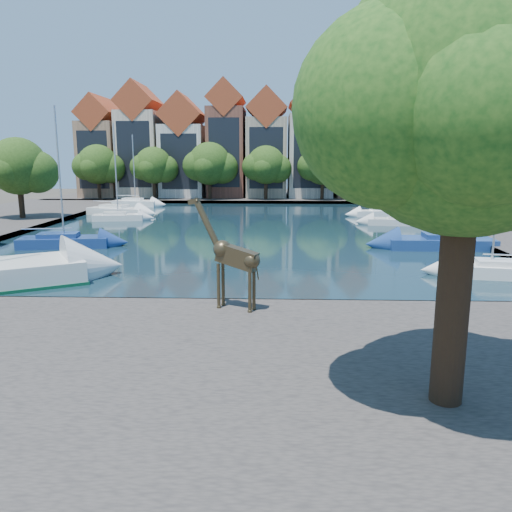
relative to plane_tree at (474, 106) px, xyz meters
The scene contains 28 objects.
ground 14.07m from the plane_tree, 130.22° to the left, with size 160.00×160.00×0.00m, color #38332B.
water_basin 34.72m from the plane_tree, 102.99° to the left, with size 38.00×50.00×0.08m, color black.
near_quay 10.82m from the plane_tree, 165.24° to the left, with size 50.00×14.00×0.50m, color #45403C.
far_quay 65.87m from the plane_tree, 96.68° to the left, with size 60.00×16.00×0.50m, color #45403C.
plane_tree is the anchor object (origin of this frame).
townhouse_west_end 71.84m from the plane_tree, 115.22° to the left, with size 5.44×9.18×14.93m.
townhouse_west_mid 69.50m from the plane_tree, 110.74° to the left, with size 5.94×9.18×16.79m.
townhouse_west_inner 67.47m from the plane_tree, 105.57° to the left, with size 6.43×9.18×15.15m.
townhouse_center 66.03m from the plane_tree, 100.13° to the left, with size 5.44×9.18×16.93m.
townhouse_east_inner 65.24m from the plane_tree, 94.94° to the left, with size 5.94×9.18×15.79m.
townhouse_east_mid 65.00m from the plane_tree, 89.22° to the left, with size 6.43×9.18×16.65m.
townhouse_east_end 65.41m from the plane_tree, 83.52° to the left, with size 5.44×9.18×14.43m.
far_tree_far_west 66.46m from the plane_tree, 116.38° to the left, with size 7.28×5.60×7.68m.
far_tree_west 63.33m from the plane_tree, 109.89° to the left, with size 6.76×5.20×7.36m.
far_tree_mid_west 61.06m from the plane_tree, 102.79° to the left, with size 7.80×6.00×8.00m.
far_tree_mid_east 59.81m from the plane_tree, 95.30° to the left, with size 7.02×5.40×7.52m.
far_tree_east 59.60m from the plane_tree, 87.60° to the left, with size 7.54×5.80×7.84m.
far_tree_far_east 60.47m from the plane_tree, 80.01° to the left, with size 6.76×5.20×7.36m.
side_tree_left_far 47.38m from the plane_tree, 128.58° to the left, with size 7.28×5.60×7.88m.
giraffe_statue 10.99m from the plane_tree, 129.04° to the left, with size 2.96×1.49×4.42m.
sailboat_left_b 31.21m from the plane_tree, 130.17° to the left, with size 6.52×3.14×9.92m.
sailboat_left_c 44.06m from the plane_tree, 117.95° to the left, with size 5.19×2.53×9.42m.
sailboat_left_d 49.15m from the plane_tree, 116.85° to the left, with size 7.11×4.15×9.99m.
sailboat_left_e 58.05m from the plane_tree, 113.11° to the left, with size 6.02×2.80×9.16m.
sailboat_right_a 18.24m from the plane_tree, 63.95° to the left, with size 5.33×2.56×9.27m.
sailboat_right_b 25.71m from the plane_tree, 72.63° to the left, with size 7.38×2.75×11.89m.
sailboat_right_c 37.46m from the plane_tree, 78.42° to the left, with size 5.83×2.74×9.07m.
sailboat_right_d 44.18m from the plane_tree, 80.86° to the left, with size 5.33×2.51×7.75m.
Camera 1 is at (3.12, -20.83, 6.58)m, focal length 35.00 mm.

